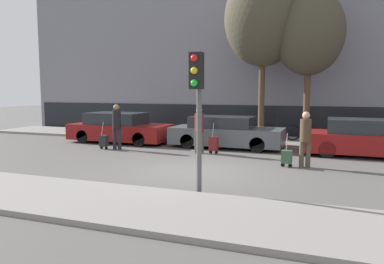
# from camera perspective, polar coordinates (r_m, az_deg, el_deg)

# --- Properties ---
(ground_plane) EXTENTS (80.00, 80.00, 0.00)m
(ground_plane) POSITION_cam_1_polar(r_m,az_deg,el_deg) (11.14, 0.33, -5.98)
(ground_plane) COLOR #565451
(sidewalk_near) EXTENTS (28.00, 2.50, 0.12)m
(sidewalk_near) POSITION_cam_1_polar(r_m,az_deg,el_deg) (7.83, -9.35, -10.99)
(sidewalk_near) COLOR gray
(sidewalk_near) RESTS_ON ground_plane
(sidewalk_far) EXTENTS (28.00, 3.00, 0.12)m
(sidewalk_far) POSITION_cam_1_polar(r_m,az_deg,el_deg) (17.78, 8.12, -1.19)
(sidewalk_far) COLOR gray
(sidewalk_far) RESTS_ON ground_plane
(building_facade) EXTENTS (28.00, 3.28, 9.92)m
(building_facade) POSITION_cam_1_polar(r_m,az_deg,el_deg) (21.51, 10.57, 13.12)
(building_facade) COLOR slate
(building_facade) RESTS_ON ground_plane
(parked_car_0) EXTENTS (4.61, 1.86, 1.36)m
(parked_car_0) POSITION_cam_1_polar(r_m,az_deg,el_deg) (17.45, -11.02, 0.54)
(parked_car_0) COLOR maroon
(parked_car_0) RESTS_ON ground_plane
(parked_car_1) EXTENTS (4.63, 1.76, 1.30)m
(parked_car_1) POSITION_cam_1_polar(r_m,az_deg,el_deg) (15.62, 5.13, -0.12)
(parked_car_1) COLOR #4C5156
(parked_car_1) RESTS_ON ground_plane
(parked_car_2) EXTENTS (4.65, 1.91, 1.35)m
(parked_car_2) POSITION_cam_1_polar(r_m,az_deg,el_deg) (14.97, 25.34, -0.94)
(parked_car_2) COLOR maroon
(parked_car_2) RESTS_ON ground_plane
(pedestrian_left) EXTENTS (0.34, 0.34, 1.82)m
(pedestrian_left) POSITION_cam_1_polar(r_m,az_deg,el_deg) (15.35, -11.40, 1.25)
(pedestrian_left) COLOR #23232D
(pedestrian_left) RESTS_ON ground_plane
(trolley_left) EXTENTS (0.34, 0.29, 1.12)m
(trolley_left) POSITION_cam_1_polar(r_m,az_deg,el_deg) (15.58, -13.30, -1.31)
(trolley_left) COLOR #262628
(trolley_left) RESTS_ON ground_plane
(pedestrian_center) EXTENTS (0.35, 0.34, 1.76)m
(pedestrian_center) POSITION_cam_1_polar(r_m,az_deg,el_deg) (14.12, 1.10, 0.77)
(pedestrian_center) COLOR #4C4233
(pedestrian_center) RESTS_ON ground_plane
(trolley_center) EXTENTS (0.34, 0.29, 1.17)m
(trolley_center) POSITION_cam_1_polar(r_m,az_deg,el_deg) (14.12, 3.30, -1.82)
(trolley_center) COLOR maroon
(trolley_center) RESTS_ON ground_plane
(pedestrian_right) EXTENTS (0.34, 0.34, 1.73)m
(pedestrian_right) POSITION_cam_1_polar(r_m,az_deg,el_deg) (12.04, 16.90, -0.56)
(pedestrian_right) COLOR #4C4233
(pedestrian_right) RESTS_ON ground_plane
(trolley_right) EXTENTS (0.34, 0.29, 1.07)m
(trolley_right) POSITION_cam_1_polar(r_m,az_deg,el_deg) (12.03, 14.23, -3.70)
(trolley_right) COLOR #335138
(trolley_right) RESTS_ON ground_plane
(traffic_light) EXTENTS (0.28, 0.47, 3.21)m
(traffic_light) POSITION_cam_1_polar(r_m,az_deg,el_deg) (8.34, 0.83, 5.81)
(traffic_light) COLOR #515154
(traffic_light) RESTS_ON ground_plane
(parked_bicycle) EXTENTS (1.77, 0.06, 0.96)m
(parked_bicycle) POSITION_cam_1_polar(r_m,az_deg,el_deg) (17.62, 13.37, 0.04)
(parked_bicycle) COLOR black
(parked_bicycle) RESTS_ON sidewalk_far
(bare_tree_near_crossing) EXTENTS (3.03, 3.03, 6.62)m
(bare_tree_near_crossing) POSITION_cam_1_polar(r_m,az_deg,el_deg) (17.52, 17.40, 14.22)
(bare_tree_near_crossing) COLOR #4C3826
(bare_tree_near_crossing) RESTS_ON sidewalk_far
(bare_tree_down_street) EXTENTS (3.48, 3.48, 7.60)m
(bare_tree_down_street) POSITION_cam_1_polar(r_m,az_deg,el_deg) (17.85, 10.78, 16.55)
(bare_tree_down_street) COLOR #4C3826
(bare_tree_down_street) RESTS_ON sidewalk_far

